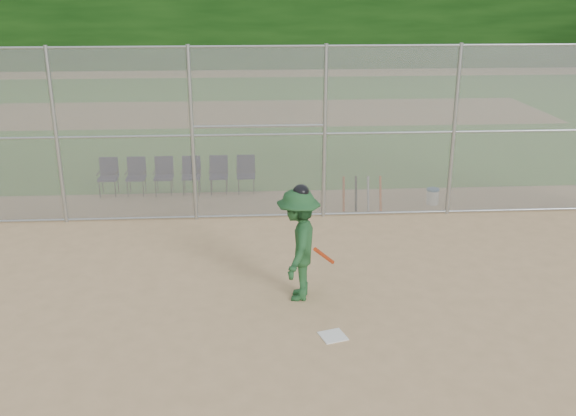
{
  "coord_description": "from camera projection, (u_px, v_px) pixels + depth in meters",
  "views": [
    {
      "loc": [
        -0.76,
        -9.26,
        5.23
      ],
      "look_at": [
        0.0,
        2.5,
        1.1
      ],
      "focal_mm": 40.0,
      "sensor_mm": 36.0,
      "label": 1
    }
  ],
  "objects": [
    {
      "name": "batter_at_plate",
      "position": [
        298.0,
        244.0,
        11.0
      ],
      "size": [
        1.12,
        1.43,
        2.08
      ],
      "color": "#1E4C25",
      "rests_on": "ground"
    },
    {
      "name": "chair_0",
      "position": [
        108.0,
        177.0,
        16.63
      ],
      "size": [
        0.54,
        0.52,
        0.96
      ],
      "primitive_type": null,
      "color": "#0E0E33",
      "rests_on": "ground"
    },
    {
      "name": "grass_strip",
      "position": [
        265.0,
        113.0,
        27.44
      ],
      "size": [
        100.0,
        100.0,
        0.0
      ],
      "primitive_type": "plane",
      "color": "#346E21",
      "rests_on": "ground"
    },
    {
      "name": "ground",
      "position": [
        298.0,
        322.0,
        10.5
      ],
      "size": [
        100.0,
        100.0,
        0.0
      ],
      "primitive_type": "plane",
      "color": "tan",
      "rests_on": "ground"
    },
    {
      "name": "home_plate",
      "position": [
        333.0,
        336.0,
        10.05
      ],
      "size": [
        0.47,
        0.47,
        0.02
      ],
      "primitive_type": "cube",
      "rotation": [
        0.0,
        0.0,
        0.29
      ],
      "color": "white",
      "rests_on": "ground"
    },
    {
      "name": "backstop_fence",
      "position": [
        281.0,
        131.0,
        14.52
      ],
      "size": [
        16.09,
        0.09,
        4.0
      ],
      "color": "gray",
      "rests_on": "ground"
    },
    {
      "name": "chair_3",
      "position": [
        191.0,
        176.0,
        16.76
      ],
      "size": [
        0.54,
        0.52,
        0.96
      ],
      "primitive_type": null,
      "color": "#0E0E33",
      "rests_on": "ground"
    },
    {
      "name": "spare_bats",
      "position": [
        362.0,
        194.0,
        15.54
      ],
      "size": [
        0.96,
        0.31,
        0.85
      ],
      "color": "#D84C14",
      "rests_on": "ground"
    },
    {
      "name": "chair_2",
      "position": [
        164.0,
        176.0,
        16.72
      ],
      "size": [
        0.54,
        0.52,
        0.96
      ],
      "primitive_type": null,
      "color": "#0E0E33",
      "rests_on": "ground"
    },
    {
      "name": "chair_5",
      "position": [
        246.0,
        175.0,
        16.85
      ],
      "size": [
        0.54,
        0.52,
        0.96
      ],
      "primitive_type": null,
      "color": "#0E0E33",
      "rests_on": "ground"
    },
    {
      "name": "chair_4",
      "position": [
        219.0,
        175.0,
        16.81
      ],
      "size": [
        0.54,
        0.52,
        0.96
      ],
      "primitive_type": null,
      "color": "#0E0E33",
      "rests_on": "ground"
    },
    {
      "name": "chair_1",
      "position": [
        136.0,
        177.0,
        16.68
      ],
      "size": [
        0.54,
        0.52,
        0.96
      ],
      "primitive_type": null,
      "color": "#0E0E33",
      "rests_on": "ground"
    },
    {
      "name": "dirt_patch_far",
      "position": [
        265.0,
        113.0,
        27.44
      ],
      "size": [
        24.0,
        24.0,
        0.0
      ],
      "primitive_type": "plane",
      "color": "tan",
      "rests_on": "ground"
    },
    {
      "name": "water_cooler",
      "position": [
        433.0,
        196.0,
        16.04
      ],
      "size": [
        0.32,
        0.32,
        0.4
      ],
      "color": "white",
      "rests_on": "ground"
    }
  ]
}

